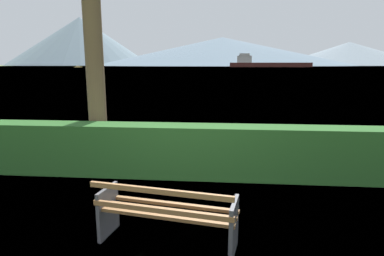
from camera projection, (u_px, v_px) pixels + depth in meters
ground_plane at (168, 242)px, 4.24m from camera, size 1400.00×1400.00×0.00m
water_surface at (221, 67)px, 304.17m from camera, size 620.00×620.00×0.00m
park_bench at (166, 214)px, 4.10m from camera, size 1.87×0.87×0.87m
hedge_row at (188, 151)px, 6.66m from camera, size 12.21×0.65×1.08m
cargo_ship_large at (264, 63)px, 268.23m from camera, size 66.55×15.89×11.15m
fishing_boat_near at (78, 67)px, 234.01m from camera, size 4.66×5.51×1.38m
distant_hills at (187, 48)px, 566.72m from camera, size 733.30×421.96×87.21m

